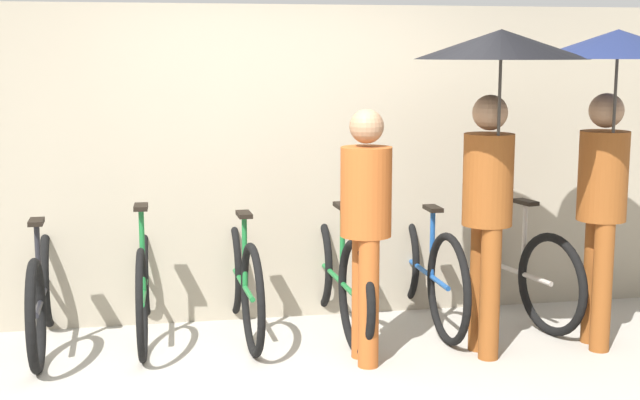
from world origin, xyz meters
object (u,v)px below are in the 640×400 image
(pedestrian_center, at_px, (496,99))
(pedestrian_trailing, at_px, (612,98))
(parked_bicycle_5, at_px, (508,267))
(parked_bicycle_2, at_px, (241,279))
(pedestrian_leading, at_px, (366,217))
(parked_bicycle_3, at_px, (335,275))
(parked_bicycle_1, at_px, (145,282))
(parked_bicycle_0, at_px, (43,293))
(parked_bicycle_4, at_px, (423,268))

(pedestrian_center, distance_m, pedestrian_trailing, 0.78)
(parked_bicycle_5, bearing_deg, parked_bicycle_2, 77.50)
(parked_bicycle_2, xyz_separation_m, pedestrian_leading, (0.71, -0.75, 0.55))
(parked_bicycle_2, height_order, parked_bicycle_3, parked_bicycle_2)
(parked_bicycle_1, distance_m, parked_bicycle_2, 0.67)
(parked_bicycle_3, distance_m, pedestrian_trailing, 2.22)
(parked_bicycle_0, distance_m, pedestrian_trailing, 3.93)
(parked_bicycle_2, distance_m, parked_bicycle_3, 0.67)
(parked_bicycle_1, height_order, parked_bicycle_5, parked_bicycle_1)
(pedestrian_center, bearing_deg, parked_bicycle_3, -45.20)
(parked_bicycle_0, height_order, parked_bicycle_1, parked_bicycle_1)
(parked_bicycle_2, xyz_separation_m, parked_bicycle_5, (2.00, 0.04, -0.01))
(parked_bicycle_3, relative_size, parked_bicycle_5, 1.11)
(parked_bicycle_3, bearing_deg, pedestrian_leading, -179.12)
(parked_bicycle_0, bearing_deg, pedestrian_center, -107.13)
(parked_bicycle_4, bearing_deg, parked_bicycle_2, 89.89)
(parked_bicycle_0, distance_m, parked_bicycle_3, 2.00)
(parked_bicycle_2, relative_size, parked_bicycle_5, 1.03)
(parked_bicycle_2, bearing_deg, parked_bicycle_0, 89.84)
(parked_bicycle_3, bearing_deg, parked_bicycle_0, 88.39)
(parked_bicycle_5, distance_m, pedestrian_center, 1.64)
(parked_bicycle_4, height_order, parked_bicycle_5, parked_bicycle_4)
(parked_bicycle_2, height_order, pedestrian_trailing, pedestrian_trailing)
(parked_bicycle_2, relative_size, parked_bicycle_3, 0.93)
(parked_bicycle_0, distance_m, pedestrian_center, 3.22)
(parked_bicycle_5, relative_size, pedestrian_leading, 1.04)
(pedestrian_center, relative_size, pedestrian_trailing, 1.00)
(parked_bicycle_4, height_order, pedestrian_center, pedestrian_center)
(parked_bicycle_5, bearing_deg, parked_bicycle_1, 76.49)
(pedestrian_leading, distance_m, pedestrian_center, 1.08)
(parked_bicycle_1, xyz_separation_m, pedestrian_trailing, (2.96, -0.86, 1.28))
(parked_bicycle_2, bearing_deg, parked_bicycle_3, -94.97)
(parked_bicycle_1, height_order, pedestrian_center, pedestrian_center)
(parked_bicycle_2, xyz_separation_m, pedestrian_center, (1.51, -0.84, 1.28))
(parked_bicycle_5, xyz_separation_m, pedestrian_trailing, (0.29, -0.87, 1.29))
(parked_bicycle_0, relative_size, parked_bicycle_5, 1.01)
(parked_bicycle_3, distance_m, parked_bicycle_5, 1.33)
(parked_bicycle_4, bearing_deg, pedestrian_trailing, -133.38)
(parked_bicycle_3, relative_size, pedestrian_leading, 1.15)
(parked_bicycle_2, distance_m, pedestrian_center, 2.15)
(parked_bicycle_5, bearing_deg, pedestrian_center, 137.34)
(parked_bicycle_3, relative_size, pedestrian_trailing, 0.88)
(parked_bicycle_0, distance_m, parked_bicycle_2, 1.34)
(pedestrian_leading, bearing_deg, parked_bicycle_0, -19.03)
(pedestrian_trailing, bearing_deg, parked_bicycle_0, -3.48)
(parked_bicycle_0, relative_size, parked_bicycle_4, 0.93)
(parked_bicycle_2, bearing_deg, parked_bicycle_5, -91.68)
(parked_bicycle_2, height_order, parked_bicycle_5, parked_bicycle_2)
(parked_bicycle_0, xyz_separation_m, parked_bicycle_2, (1.33, 0.06, 0.02))
(parked_bicycle_1, bearing_deg, parked_bicycle_4, -88.48)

